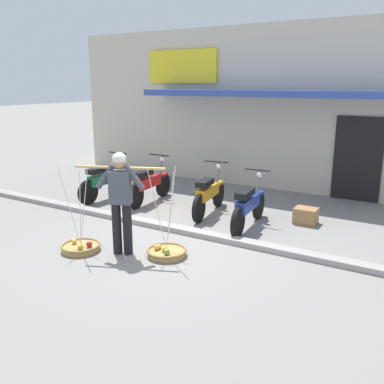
{
  "coord_description": "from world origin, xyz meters",
  "views": [
    {
      "loc": [
        3.95,
        -5.63,
        2.73
      ],
      "look_at": [
        0.22,
        0.6,
        0.85
      ],
      "focal_mm": 39.19,
      "sensor_mm": 36.0,
      "label": 1
    }
  ],
  "objects": [
    {
      "name": "motorcycle_second_in_row",
      "position": [
        -1.81,
        2.04,
        0.45
      ],
      "size": [
        0.54,
        1.82,
        1.09
      ],
      "color": "black",
      "rests_on": "ground"
    },
    {
      "name": "fruit_basket_right_side",
      "position": [
        0.32,
        -0.38,
        0.07
      ],
      "size": [
        0.66,
        0.66,
        1.45
      ],
      "color": "#B2894C",
      "rests_on": "ground"
    },
    {
      "name": "wooden_crate",
      "position": [
        1.79,
        2.43,
        0.16
      ],
      "size": [
        0.44,
        0.36,
        0.32
      ],
      "primitive_type": "cube",
      "color": "olive",
      "rests_on": "ground"
    },
    {
      "name": "storefront_building",
      "position": [
        0.34,
        7.28,
        2.1
      ],
      "size": [
        13.0,
        6.0,
        4.2
      ],
      "color": "beige",
      "rests_on": "ground"
    },
    {
      "name": "motorcycle_end_of_row",
      "position": [
        0.91,
        1.58,
        0.45
      ],
      "size": [
        0.54,
        1.82,
        1.09
      ],
      "color": "black",
      "rests_on": "ground"
    },
    {
      "name": "fruit_basket_left_side",
      "position": [
        -1.04,
        -0.94,
        0.07
      ],
      "size": [
        0.66,
        0.66,
        1.45
      ],
      "color": "#B2894C",
      "rests_on": "ground"
    },
    {
      "name": "ground_plane",
      "position": [
        0.0,
        0.0,
        0.0
      ],
      "size": [
        90.0,
        90.0,
        0.0
      ],
      "primitive_type": "plane",
      "color": "gray"
    },
    {
      "name": "motorcycle_third_in_row",
      "position": [
        -0.18,
        1.96,
        0.45
      ],
      "size": [
        0.54,
        1.81,
        1.09
      ],
      "color": "black",
      "rests_on": "ground"
    },
    {
      "name": "sidewalk_curb",
      "position": [
        0.0,
        0.7,
        0.05
      ],
      "size": [
        20.0,
        0.24,
        0.1
      ],
      "primitive_type": "cube",
      "color": "gray",
      "rests_on": "ground"
    },
    {
      "name": "motorcycle_nearest_shop",
      "position": [
        -2.93,
        1.77,
        0.45
      ],
      "size": [
        0.54,
        1.82,
        1.09
      ],
      "color": "black",
      "rests_on": "ground"
    },
    {
      "name": "fruit_vendor",
      "position": [
        -0.36,
        -0.66,
        0.98
      ],
      "size": [
        1.38,
        0.6,
        1.7
      ],
      "color": "black",
      "rests_on": "ground"
    }
  ]
}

